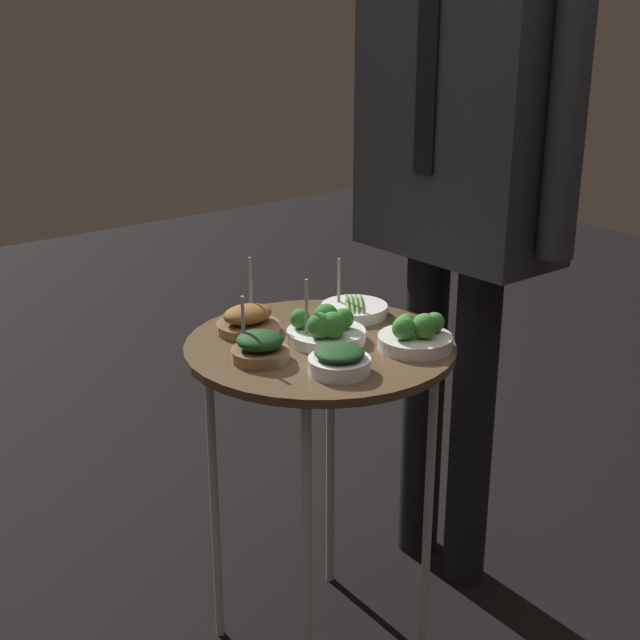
% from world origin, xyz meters
% --- Properties ---
extents(serving_cart, '(0.56, 0.56, 0.76)m').
position_xyz_m(serving_cart, '(0.00, 0.00, 0.68)').
color(serving_cart, brown).
rests_on(serving_cart, ground_plane).
extents(bowl_spinach_front_center, '(0.12, 0.12, 0.05)m').
position_xyz_m(bowl_spinach_front_center, '(0.14, -0.07, 0.78)').
color(bowl_spinach_front_center, white).
rests_on(bowl_spinach_front_center, serving_cart).
extents(bowl_broccoli_front_right, '(0.17, 0.17, 0.14)m').
position_xyz_m(bowl_broccoli_front_right, '(0.01, 0.01, 0.79)').
color(bowl_broccoli_front_right, white).
rests_on(bowl_broccoli_front_right, serving_cart).
extents(bowl_roast_back_left, '(0.14, 0.14, 0.16)m').
position_xyz_m(bowl_roast_back_left, '(-0.15, -0.08, 0.78)').
color(bowl_roast_back_left, brown).
rests_on(bowl_roast_back_left, serving_cart).
extents(bowl_broccoli_far_rim, '(0.15, 0.15, 0.08)m').
position_xyz_m(bowl_broccoli_far_rim, '(0.15, 0.13, 0.78)').
color(bowl_broccoli_far_rim, silver).
rests_on(bowl_broccoli_far_rim, serving_cart).
extents(bowl_asparagus_front_left, '(0.15, 0.15, 0.13)m').
position_xyz_m(bowl_asparagus_front_left, '(-0.09, 0.17, 0.77)').
color(bowl_asparagus_front_left, white).
rests_on(bowl_asparagus_front_left, serving_cart).
extents(bowl_spinach_mid_left, '(0.12, 0.12, 0.13)m').
position_xyz_m(bowl_spinach_mid_left, '(-0.00, -0.15, 0.78)').
color(bowl_spinach_mid_left, brown).
rests_on(bowl_spinach_mid_left, serving_cart).
extents(waiter_figure, '(0.64, 0.24, 1.74)m').
position_xyz_m(waiter_figure, '(-0.05, 0.46, 1.10)').
color(waiter_figure, black).
rests_on(waiter_figure, ground_plane).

